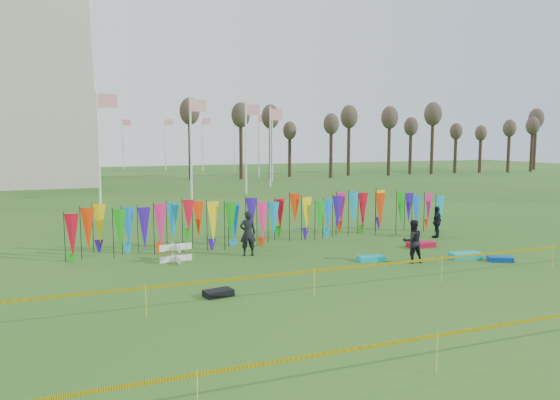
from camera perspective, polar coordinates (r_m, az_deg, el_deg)
name	(u,v)px	position (r m, az deg, el deg)	size (l,w,h in m)	color
ground	(340,277)	(19.64, 6.32, -7.97)	(160.00, 160.00, 0.00)	#204D15
flagpole_ring	(11,146)	(64.95, -26.30, 5.05)	(57.40, 56.16, 8.00)	silver
banner_row	(278,217)	(25.53, -0.23, -1.78)	(18.64, 0.64, 2.10)	black
caution_tape_near	(362,267)	(17.75, 8.62, -6.99)	(26.00, 0.02, 0.90)	#FEDB05
caution_tape_far	(501,327)	(13.18, 22.07, -12.19)	(26.00, 0.02, 0.90)	#FEDB05
tree_line	(399,128)	(73.31, 12.33, 7.36)	(53.92, 1.92, 7.84)	#3C291E
box_kite	(176,253)	(22.06, -10.83, -5.45)	(0.67, 0.67, 0.74)	red
person_left	(248,233)	(22.79, -3.38, -3.49)	(0.69, 0.50, 1.89)	black
person_mid	(413,241)	(22.14, 13.68, -4.21)	(0.83, 0.51, 1.70)	black
person_right	(437,222)	(27.91, 16.07, -2.23)	(0.92, 0.52, 1.56)	black
kite_bag_turquoise	(371,258)	(22.22, 9.49, -6.04)	(1.03, 0.51, 0.21)	#0DBAD0
kite_bag_blue	(500,259)	(23.53, 22.01, -5.74)	(0.95, 0.50, 0.20)	#0A3FA8
kite_bag_red	(421,245)	(25.44, 14.53, -4.54)	(1.24, 0.57, 0.23)	#B30B31
kite_bag_black	(218,293)	(17.30, -6.47, -9.63)	(0.89, 0.51, 0.21)	black
kite_bag_teal	(466,256)	(23.60, 18.83, -5.52)	(1.28, 0.61, 0.24)	#0DB2BB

